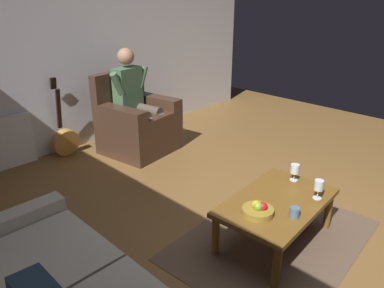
# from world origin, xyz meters

# --- Properties ---
(ground_plane) EXTENTS (7.47, 7.47, 0.00)m
(ground_plane) POSITION_xyz_m (0.00, 0.00, 0.00)
(ground_plane) COLOR brown
(wall_back) EXTENTS (5.82, 0.06, 2.72)m
(wall_back) POSITION_xyz_m (0.00, -3.14, 1.36)
(wall_back) COLOR silver
(wall_back) RESTS_ON ground
(rug) EXTENTS (1.81, 1.36, 0.01)m
(rug) POSITION_xyz_m (0.26, -0.06, 0.00)
(rug) COLOR brown
(rug) RESTS_ON ground
(armchair) EXTENTS (0.94, 0.90, 1.02)m
(armchair) POSITION_xyz_m (-0.12, -2.41, 0.35)
(armchair) COLOR #412B1E
(armchair) RESTS_ON ground
(person_seated) EXTENTS (0.63, 0.62, 1.31)m
(person_seated) POSITION_xyz_m (-0.12, -2.41, 0.71)
(person_seated) COLOR #466A47
(person_seated) RESTS_ON ground
(coffee_table) EXTENTS (1.07, 0.71, 0.38)m
(coffee_table) POSITION_xyz_m (0.26, -0.06, 0.33)
(coffee_table) COLOR brown
(coffee_table) RESTS_ON ground
(guitar) EXTENTS (0.34, 0.22, 0.99)m
(guitar) POSITION_xyz_m (0.62, -2.94, 0.21)
(guitar) COLOR #B98037
(guitar) RESTS_ON ground
(radiator) EXTENTS (0.63, 0.06, 0.62)m
(radiator) POSITION_xyz_m (1.28, -3.07, 0.31)
(radiator) COLOR white
(radiator) RESTS_ON ground
(wine_glass_near) EXTENTS (0.08, 0.08, 0.15)m
(wine_glass_near) POSITION_xyz_m (-0.14, -0.15, 0.49)
(wine_glass_near) COLOR silver
(wine_glass_near) RESTS_ON coffee_table
(wine_glass_far) EXTENTS (0.07, 0.07, 0.16)m
(wine_glass_far) POSITION_xyz_m (0.01, 0.15, 0.49)
(wine_glass_far) COLOR silver
(wine_glass_far) RESTS_ON coffee_table
(fruit_bowl) EXTENTS (0.24, 0.24, 0.11)m
(fruit_bowl) POSITION_xyz_m (0.54, -0.06, 0.42)
(fruit_bowl) COLOR olive
(fruit_bowl) RESTS_ON coffee_table
(candle_jar) EXTENTS (0.07, 0.07, 0.08)m
(candle_jar) POSITION_xyz_m (0.38, 0.15, 0.42)
(candle_jar) COLOR slate
(candle_jar) RESTS_ON coffee_table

